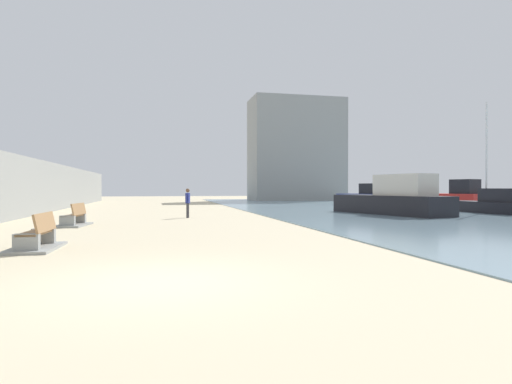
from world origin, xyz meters
The scene contains 11 objects.
ground_plane centered at (0.00, 18.00, 0.00)m, with size 120.00×120.00×0.00m, color beige.
seawall centered at (-7.50, 18.00, 1.70)m, with size 0.80×64.00×3.39m, color gray.
water_bay centered at (24.00, 18.00, 0.02)m, with size 36.00×68.00×0.04m, color #7A99A8.
bench_near centered at (-3.11, 4.76, 0.23)m, with size 1.18×2.14×0.98m.
bench_far centered at (-3.51, 12.02, 0.23)m, with size 1.38×2.23×0.98m.
person_walking centered at (1.60, 15.93, 0.93)m, with size 0.28×0.50×1.61m.
boat_far_left centered at (20.71, 15.40, 0.64)m, with size 1.92×5.99×7.13m.
boat_distant centered at (19.17, 29.03, 0.79)m, with size 4.52×5.53×2.01m.
boat_far_right centered at (24.36, 23.05, 0.88)m, with size 3.24×4.65×2.30m.
boat_outer centered at (13.94, 15.80, 0.92)m, with size 4.27×8.32×2.40m.
harbor_building centered at (17.72, 46.00, 6.64)m, with size 12.00×6.00×13.29m, color gray.
Camera 1 is at (0.06, -7.56, 1.64)m, focal length 29.90 mm.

